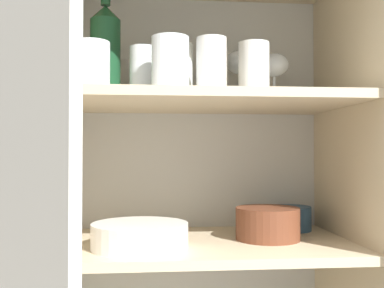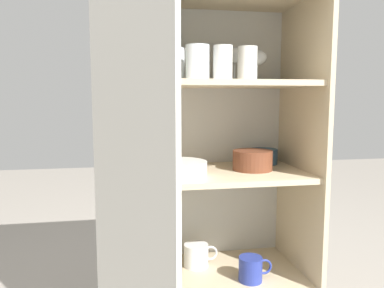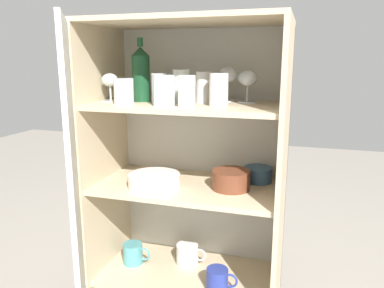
# 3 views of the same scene
# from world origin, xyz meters

# --- Properties ---
(cupboard_back_panel) EXTENTS (0.77, 0.02, 1.29)m
(cupboard_back_panel) POSITION_xyz_m (0.00, 0.40, 0.65)
(cupboard_back_panel) COLOR silver
(cupboard_back_panel) RESTS_ON ground_plane
(cupboard_side_left) EXTENTS (0.02, 0.43, 1.29)m
(cupboard_side_left) POSITION_xyz_m (-0.38, 0.20, 0.65)
(cupboard_side_left) COLOR #CCB793
(cupboard_side_left) RESTS_ON ground_plane
(cupboard_side_right) EXTENTS (0.02, 0.43, 1.29)m
(cupboard_side_right) POSITION_xyz_m (0.38, 0.20, 0.65)
(cupboard_side_right) COLOR #CCB793
(cupboard_side_right) RESTS_ON ground_plane
(shelf_board_lower) EXTENTS (0.74, 0.39, 0.02)m
(shelf_board_lower) POSITION_xyz_m (0.00, 0.20, 0.24)
(shelf_board_lower) COLOR beige
(shelf_board_middle) EXTENTS (0.74, 0.39, 0.02)m
(shelf_board_middle) POSITION_xyz_m (0.00, 0.20, 0.65)
(shelf_board_middle) COLOR beige
(shelf_board_upper) EXTENTS (0.74, 0.39, 0.02)m
(shelf_board_upper) POSITION_xyz_m (0.00, 0.20, 0.98)
(shelf_board_upper) COLOR beige
(cupboard_door) EXTENTS (0.22, 0.33, 1.29)m
(cupboard_door) POSITION_xyz_m (-0.28, -0.18, 0.65)
(cupboard_door) COLOR silver
(cupboard_door) RESTS_ON ground_plane
(tumbler_glass_0) EXTENTS (0.06, 0.06, 0.12)m
(tumbler_glass_0) POSITION_xyz_m (0.06, 0.22, 1.06)
(tumbler_glass_0) COLOR white
(tumbler_glass_0) RESTS_ON shelf_board_upper
(tumbler_glass_1) EXTENTS (0.08, 0.08, 0.11)m
(tumbler_glass_1) POSITION_xyz_m (-0.06, 0.09, 1.05)
(tumbler_glass_1) COLOR white
(tumbler_glass_1) RESTS_ON shelf_board_upper
(tumbler_glass_2) EXTENTS (0.07, 0.07, 0.11)m
(tumbler_glass_2) POSITION_xyz_m (-0.15, 0.32, 1.05)
(tumbler_glass_2) COLOR silver
(tumbler_glass_2) RESTS_ON shelf_board_upper
(tumbler_glass_3) EXTENTS (0.07, 0.07, 0.12)m
(tumbler_glass_3) POSITION_xyz_m (0.14, 0.14, 1.06)
(tumbler_glass_3) COLOR white
(tumbler_glass_3) RESTS_ON shelf_board_upper
(tumbler_glass_4) EXTENTS (0.06, 0.06, 0.12)m
(tumbler_glass_4) POSITION_xyz_m (-0.12, 0.19, 1.05)
(tumbler_glass_4) COLOR white
(tumbler_glass_4) RESTS_ON shelf_board_upper
(tumbler_glass_5) EXTENTS (0.06, 0.06, 0.11)m
(tumbler_glass_5) POSITION_xyz_m (0.03, 0.09, 1.05)
(tumbler_glass_5) COLOR white
(tumbler_glass_5) RESTS_ON shelf_board_upper
(tumbler_glass_6) EXTENTS (0.07, 0.07, 0.13)m
(tumbler_glass_6) POSITION_xyz_m (-0.03, 0.21, 1.06)
(tumbler_glass_6) COLOR white
(tumbler_glass_6) RESTS_ON shelf_board_upper
(tumbler_glass_7) EXTENTS (0.08, 0.08, 0.10)m
(tumbler_glass_7) POSITION_xyz_m (-0.22, 0.08, 1.04)
(tumbler_glass_7) COLOR white
(tumbler_glass_7) RESTS_ON shelf_board_upper
(wine_glass_0) EXTENTS (0.08, 0.08, 0.14)m
(wine_glass_0) POSITION_xyz_m (0.14, 0.30, 1.10)
(wine_glass_0) COLOR white
(wine_glass_0) RESTS_ON shelf_board_upper
(wine_glass_1) EXTENTS (0.08, 0.08, 0.13)m
(wine_glass_1) POSITION_xyz_m (0.22, 0.28, 1.08)
(wine_glass_1) COLOR white
(wine_glass_1) RESTS_ON shelf_board_upper
(wine_glass_2) EXTENTS (0.07, 0.07, 0.11)m
(wine_glass_2) POSITION_xyz_m (-0.32, 0.16, 1.07)
(wine_glass_2) COLOR white
(wine_glass_2) RESTS_ON shelf_board_upper
(wine_bottle) EXTENTS (0.07, 0.07, 0.25)m
(wine_bottle) POSITION_xyz_m (-0.20, 0.21, 1.11)
(wine_bottle) COLOR #194728
(wine_bottle) RESTS_ON shelf_board_upper
(plate_stack_white) EXTENTS (0.21, 0.21, 0.05)m
(plate_stack_white) POSITION_xyz_m (-0.12, 0.13, 0.69)
(plate_stack_white) COLOR white
(plate_stack_white) RESTS_ON shelf_board_middle
(mixing_bowl_large) EXTENTS (0.15, 0.15, 0.08)m
(mixing_bowl_large) POSITION_xyz_m (0.18, 0.19, 0.70)
(mixing_bowl_large) COLOR brown
(mixing_bowl_large) RESTS_ON shelf_board_middle
(serving_bowl_small) EXTENTS (0.12, 0.12, 0.06)m
(serving_bowl_small) POSITION_xyz_m (0.27, 0.32, 0.69)
(serving_bowl_small) COLOR #33567A
(serving_bowl_small) RESTS_ON shelf_board_middle
(coffee_mug_primary) EXTENTS (0.13, 0.09, 0.09)m
(coffee_mug_primary) POSITION_xyz_m (0.15, 0.11, 0.30)
(coffee_mug_primary) COLOR #283893
(coffee_mug_primary) RESTS_ON shelf_board_lower
(coffee_mug_extra_1) EXTENTS (0.13, 0.09, 0.09)m
(coffee_mug_extra_1) POSITION_xyz_m (-0.26, 0.19, 0.30)
(coffee_mug_extra_1) COLOR teal
(coffee_mug_extra_1) RESTS_ON shelf_board_lower
(coffee_mug_extra_2) EXTENTS (0.14, 0.10, 0.09)m
(coffee_mug_extra_2) POSITION_xyz_m (-0.02, 0.26, 0.30)
(coffee_mug_extra_2) COLOR white
(coffee_mug_extra_2) RESTS_ON shelf_board_lower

